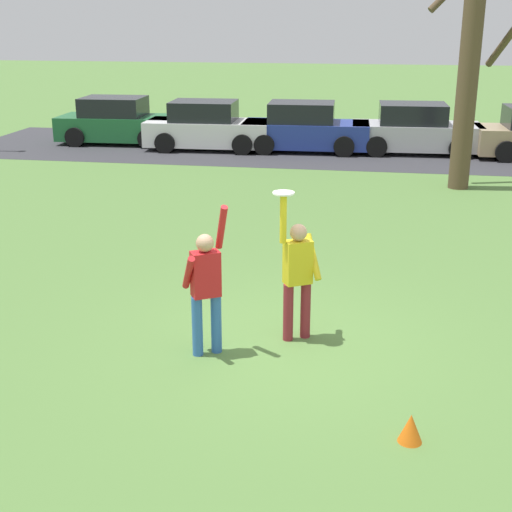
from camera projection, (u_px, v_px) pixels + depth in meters
The scene contains 11 objects.
ground_plane at pixel (281, 343), 9.77m from camera, with size 120.00×120.00×0.00m, color #567F3D.
person_catcher at pixel (298, 272), 9.61m from camera, with size 0.58×0.52×2.08m.
person_defender at pixel (206, 284), 9.17m from camera, with size 0.65×0.62×2.04m.
frisbee_disc at pixel (283, 193), 9.18m from camera, with size 0.28×0.28×0.02m, color white.
parked_car_green at pixel (118, 122), 24.85m from camera, with size 4.17×2.16×1.59m.
parked_car_white at pixel (207, 127), 23.74m from camera, with size 4.17×2.16×1.59m.
parked_car_blue at pixel (305, 129), 23.42m from camera, with size 4.17×2.16×1.59m.
parked_car_silver at pixel (415, 131), 23.08m from camera, with size 4.17×2.16×1.59m.
parking_strip at pixel (313, 150), 23.79m from camera, with size 23.37×6.40×0.01m, color #38383D.
bare_tree_tall at pixel (471, 55), 17.55m from camera, with size 2.35×1.93×6.65m.
field_cone_orange at pixel (411, 428), 7.47m from camera, with size 0.26×0.26×0.32m, color orange.
Camera 1 is at (1.15, -8.81, 4.26)m, focal length 50.08 mm.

